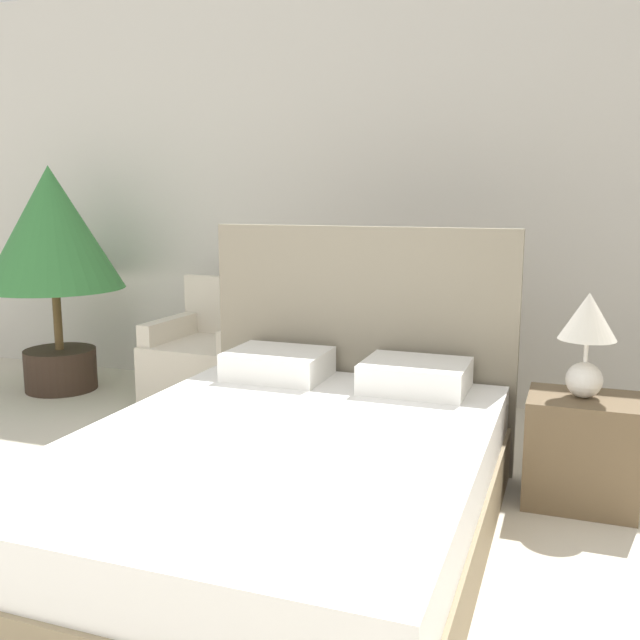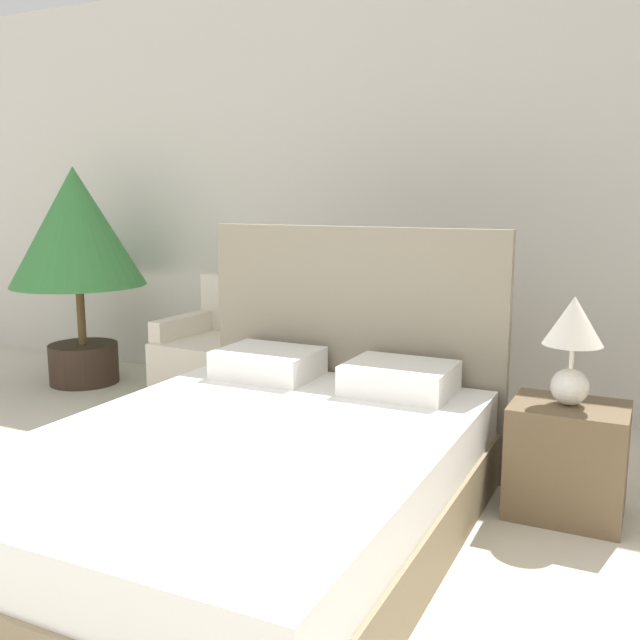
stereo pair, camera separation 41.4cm
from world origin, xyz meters
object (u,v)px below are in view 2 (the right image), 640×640
at_px(armchair_near_window_right, 374,382).
at_px(side_table, 290,384).
at_px(table_lamp, 573,337).
at_px(nightstand, 567,460).
at_px(armchair_near_window_left, 220,363).
at_px(potted_palm, 77,239).
at_px(bed, 257,474).

height_order(armchair_near_window_right, side_table, armchair_near_window_right).
bearing_deg(table_lamp, armchair_near_window_right, 146.73).
xyz_separation_m(nightstand, side_table, (-1.79, 0.75, -0.05)).
bearing_deg(armchair_near_window_left, potted_palm, -176.14).
xyz_separation_m(armchair_near_window_right, nightstand, (1.23, -0.80, -0.02)).
height_order(armchair_near_window_left, side_table, armchair_near_window_left).
distance_m(bed, nightstand, 1.37).
height_order(nightstand, table_lamp, table_lamp).
bearing_deg(bed, table_lamp, 34.91).
relative_size(armchair_near_window_left, side_table, 2.09).
bearing_deg(bed, nightstand, 34.79).
height_order(bed, armchair_near_window_right, bed).
height_order(potted_palm, nightstand, potted_palm).
bearing_deg(side_table, armchair_near_window_left, 175.12).
bearing_deg(potted_palm, armchair_near_window_left, 1.35).
relative_size(armchair_near_window_left, table_lamp, 1.76).
bearing_deg(nightstand, side_table, 157.20).
bearing_deg(nightstand, armchair_near_window_left, 161.19).
bearing_deg(nightstand, table_lamp, -165.92).
height_order(armchair_near_window_right, potted_palm, potted_palm).
relative_size(bed, armchair_near_window_right, 2.61).
distance_m(bed, table_lamp, 1.46).
bearing_deg(table_lamp, nightstand, 14.08).
distance_m(potted_palm, table_lamp, 3.65).
xyz_separation_m(armchair_near_window_left, nightstand, (2.35, -0.80, -0.02)).
relative_size(armchair_near_window_left, potted_palm, 0.52).
distance_m(armchair_near_window_left, potted_palm, 1.46).
bearing_deg(table_lamp, armchair_near_window_left, 161.09).
xyz_separation_m(potted_palm, side_table, (1.77, -0.02, -0.88)).
relative_size(potted_palm, side_table, 4.00).
bearing_deg(armchair_near_window_right, bed, -86.72).
bearing_deg(potted_palm, nightstand, -12.23).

